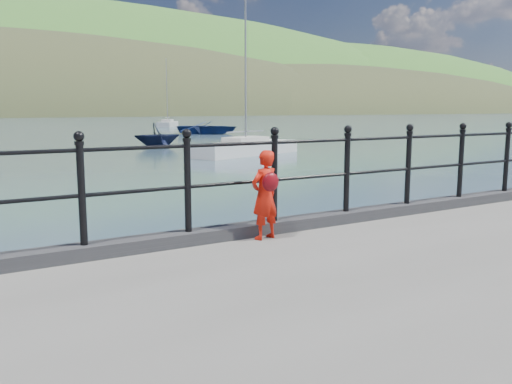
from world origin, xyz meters
TOP-DOWN VIEW (x-y plane):
  - ground at (0.00, 0.00)m, footprint 600.00×600.00m
  - kerb at (0.00, -0.15)m, footprint 60.00×0.30m
  - railing at (0.00, -0.15)m, footprint 18.11×0.11m
  - far_shore at (38.34, 239.41)m, footprint 830.00×200.00m
  - child at (0.30, -0.41)m, footprint 0.44×0.35m
  - launch_blue at (21.18, 43.21)m, footprint 7.31×7.42m
  - launch_navy at (10.03, 28.25)m, footprint 3.17×2.78m
  - sailboat_far at (26.02, 65.46)m, footprint 5.18×6.59m
  - sailboat_near at (12.03, 20.06)m, footprint 7.45×4.37m

SIDE VIEW (x-z plane):
  - far_shore at x=38.34m, z-range -100.57..55.43m
  - ground at x=0.00m, z-range 0.00..0.00m
  - sailboat_near at x=12.03m, z-range -4.54..5.22m
  - sailboat_far at x=26.02m, z-range -4.41..5.09m
  - launch_blue at x=21.18m, z-range 0.00..1.26m
  - launch_navy at x=10.03m, z-range 0.00..1.61m
  - kerb at x=0.00m, z-range 1.00..1.15m
  - child at x=0.30m, z-range 1.01..2.09m
  - railing at x=0.00m, z-range 1.23..2.42m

